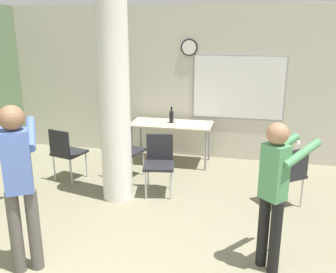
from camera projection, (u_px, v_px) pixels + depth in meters
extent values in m
cube|color=beige|center=(187.00, 83.00, 6.96)|extent=(8.00, 0.12, 2.80)
cylinder|color=black|center=(189.00, 47.00, 6.70)|extent=(0.30, 0.03, 0.30)
cylinder|color=white|center=(189.00, 47.00, 6.69)|extent=(0.26, 0.01, 0.25)
cube|color=#99999E|center=(238.00, 88.00, 6.72)|extent=(1.66, 0.01, 1.16)
cube|color=white|center=(238.00, 88.00, 6.71)|extent=(1.60, 0.02, 1.10)
cylinder|color=silver|center=(115.00, 103.00, 5.11)|extent=(0.43, 0.43, 2.80)
cube|color=beige|center=(171.00, 124.00, 6.71)|extent=(1.45, 0.67, 0.03)
cylinder|color=gray|center=(132.00, 146.00, 6.70)|extent=(0.04, 0.04, 0.71)
cylinder|color=gray|center=(206.00, 151.00, 6.41)|extent=(0.04, 0.04, 0.71)
cylinder|color=gray|center=(141.00, 137.00, 7.21)|extent=(0.04, 0.04, 0.71)
cylinder|color=gray|center=(209.00, 142.00, 6.93)|extent=(0.04, 0.04, 0.71)
cylinder|color=black|center=(171.00, 117.00, 6.70)|extent=(0.08, 0.08, 0.21)
cylinder|color=black|center=(172.00, 109.00, 6.66)|extent=(0.03, 0.03, 0.09)
cube|color=#232328|center=(284.00, 174.00, 5.16)|extent=(0.62, 0.62, 0.04)
cube|color=#232328|center=(296.00, 164.00, 4.92)|extent=(0.33, 0.26, 0.40)
cylinder|color=#B7B7BC|center=(284.00, 183.00, 5.45)|extent=(0.02, 0.02, 0.43)
cylinder|color=#B7B7BC|center=(264.00, 187.00, 5.31)|extent=(0.02, 0.02, 0.43)
cylinder|color=#B7B7BC|center=(302.00, 193.00, 5.14)|extent=(0.02, 0.02, 0.43)
cylinder|color=#B7B7BC|center=(281.00, 197.00, 4.99)|extent=(0.02, 0.02, 0.43)
cube|color=#232328|center=(69.00, 153.00, 6.04)|extent=(0.54, 0.54, 0.04)
cube|color=#232328|center=(59.00, 143.00, 5.80)|extent=(0.39, 0.13, 0.40)
cylinder|color=#B7B7BC|center=(86.00, 165.00, 6.18)|extent=(0.02, 0.02, 0.43)
cylinder|color=#B7B7BC|center=(70.00, 161.00, 6.34)|extent=(0.02, 0.02, 0.43)
cylinder|color=#B7B7BC|center=(71.00, 172.00, 5.87)|extent=(0.02, 0.02, 0.43)
cylinder|color=#B7B7BC|center=(54.00, 168.00, 6.03)|extent=(0.02, 0.02, 0.43)
cube|color=#232328|center=(159.00, 166.00, 5.48)|extent=(0.51, 0.51, 0.04)
cube|color=#232328|center=(160.00, 147.00, 5.61)|extent=(0.40, 0.10, 0.40)
cylinder|color=#B7B7BC|center=(146.00, 185.00, 5.38)|extent=(0.02, 0.02, 0.43)
cylinder|color=#B7B7BC|center=(171.00, 186.00, 5.36)|extent=(0.02, 0.02, 0.43)
cylinder|color=#B7B7BC|center=(148.00, 176.00, 5.72)|extent=(0.02, 0.02, 0.43)
cylinder|color=#B7B7BC|center=(172.00, 176.00, 5.71)|extent=(0.02, 0.02, 0.43)
cube|color=#232328|center=(128.00, 151.00, 6.13)|extent=(0.54, 0.54, 0.04)
cube|color=#232328|center=(120.00, 141.00, 5.90)|extent=(0.39, 0.14, 0.40)
cylinder|color=#B7B7BC|center=(144.00, 163.00, 6.27)|extent=(0.02, 0.02, 0.43)
cylinder|color=#B7B7BC|center=(126.00, 159.00, 6.43)|extent=(0.02, 0.02, 0.43)
cylinder|color=#B7B7BC|center=(132.00, 170.00, 5.96)|extent=(0.02, 0.02, 0.43)
cylinder|color=#B7B7BC|center=(113.00, 166.00, 6.13)|extent=(0.02, 0.02, 0.43)
cylinder|color=black|center=(275.00, 237.00, 3.71)|extent=(0.11, 0.11, 0.78)
cylinder|color=black|center=(263.00, 231.00, 3.84)|extent=(0.11, 0.11, 0.78)
cube|color=#4C8C59|center=(274.00, 172.00, 3.59)|extent=(0.29, 0.29, 0.56)
sphere|color=#997051|center=(278.00, 134.00, 3.48)|extent=(0.21, 0.21, 0.21)
cylinder|color=#4C8C59|center=(302.00, 154.00, 3.56)|extent=(0.40, 0.42, 0.22)
cylinder|color=#4C8C59|center=(281.00, 147.00, 3.76)|extent=(0.40, 0.42, 0.22)
cube|color=white|center=(295.00, 143.00, 3.88)|extent=(0.11, 0.12, 0.04)
cylinder|color=#514C47|center=(34.00, 230.00, 3.77)|extent=(0.13, 0.13, 0.87)
cylinder|color=#514C47|center=(16.00, 233.00, 3.71)|extent=(0.13, 0.13, 0.87)
cube|color=#4C66AD|center=(17.00, 162.00, 3.53)|extent=(0.32, 0.30, 0.62)
sphere|color=brown|center=(11.00, 118.00, 3.41)|extent=(0.24, 0.24, 0.24)
cylinder|color=#4C66AD|center=(31.00, 133.00, 3.74)|extent=(0.36, 0.51, 0.25)
cylinder|color=#4C66AD|center=(1.00, 136.00, 3.66)|extent=(0.36, 0.51, 0.25)
cube|color=white|center=(3.00, 129.00, 3.88)|extent=(0.10, 0.13, 0.04)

